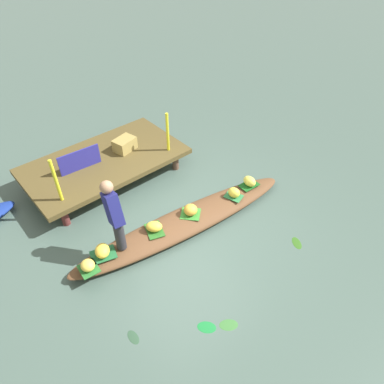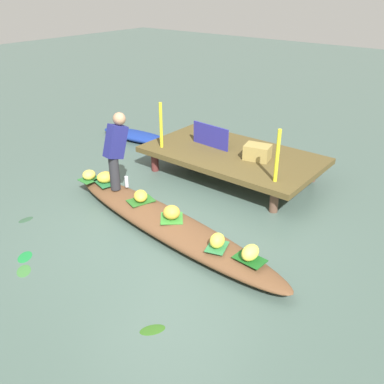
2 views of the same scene
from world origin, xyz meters
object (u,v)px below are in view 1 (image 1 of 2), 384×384
Objects in this scene: banana_bunch_4 at (190,210)px; market_banner at (80,160)px; banana_bunch_2 at (102,251)px; produce_crate at (125,144)px; vendor_boat at (186,222)px; banana_bunch_0 at (249,181)px; water_bottle at (120,235)px; banana_bunch_3 at (234,193)px; vendor_person at (114,213)px; banana_bunch_5 at (88,265)px; banana_bunch_1 at (154,227)px.

market_banner is at bearing 112.96° from banana_bunch_4.
banana_bunch_2 is 2.66m from produce_crate.
produce_crate is at bearing 91.88° from vendor_boat.
water_bottle is (-2.64, 0.46, -0.01)m from banana_bunch_0.
banana_bunch_0 is at bearing 4.18° from banana_bunch_3.
banana_bunch_2 reaches higher than vendor_boat.
banana_bunch_0 is at bearing -7.59° from vendor_person.
banana_bunch_5 is 0.89m from vendor_person.
banana_bunch_5 is at bearing 176.80° from banana_bunch_4.
banana_bunch_1 is (-2.11, 0.25, -0.01)m from banana_bunch_0.
banana_bunch_4 is at bearing -8.02° from banana_bunch_1.
banana_bunch_4 is (1.65, -0.21, 0.01)m from banana_bunch_2.
banana_bunch_0 is at bearing -6.69° from banana_bunch_1.
banana_bunch_2 is 0.41m from water_bottle.
banana_bunch_3 is 2.37m from vendor_person.
banana_bunch_0 is (1.51, -0.14, 0.22)m from vendor_boat.
produce_crate reaches higher than vendor_boat.
banana_bunch_0 reaches higher than water_bottle.
banana_bunch_1 is 2.27m from produce_crate.
produce_crate is (0.08, 2.20, 0.25)m from banana_bunch_4.
market_banner is (-1.86, 2.38, 0.33)m from banana_bunch_3.
market_banner is (-0.93, 2.20, 0.33)m from banana_bunch_4.
water_bottle is at bearing 166.03° from banana_bunch_4.
banana_bunch_2 is 0.32m from banana_bunch_5.
banana_bunch_0 is 2.68m from water_bottle.
produce_crate is (2.04, 2.09, 0.27)m from banana_bunch_5.
produce_crate is (0.81, 2.10, 0.27)m from banana_bunch_1.
vendor_person is (0.32, 0.01, 0.61)m from banana_bunch_2.
banana_bunch_2 is 1.66m from banana_bunch_4.
banana_bunch_0 is at bearing -6.60° from banana_bunch_2.
water_bottle reaches higher than banana_bunch_1.
vendor_person is (-2.25, 0.40, 0.60)m from banana_bunch_3.
vendor_person is at bearing 170.02° from banana_bunch_3.
vendor_boat is 2.27m from produce_crate.
produce_crate reaches higher than banana_bunch_1.
produce_crate is at bearing 119.09° from banana_bunch_0.
market_banner is (-0.21, 2.10, 0.34)m from banana_bunch_1.
vendor_boat is 1.49m from vendor_person.
produce_crate reaches higher than banana_bunch_4.
vendor_person is 2.83× the size of produce_crate.
vendor_person is at bearing 176.78° from vendor_boat.
banana_bunch_4 is 1.08× the size of banana_bunch_5.
banana_bunch_4 is at bearing 8.71° from vendor_boat.
produce_crate is at bearing 45.71° from banana_bunch_5.
banana_bunch_1 reaches higher than banana_bunch_5.
banana_bunch_1 is 0.99× the size of banana_bunch_2.
banana_bunch_2 is 0.34× the size of market_banner.
vendor_boat is 1.08m from banana_bunch_3.
market_banner is at bearing 95.72° from banana_bunch_1.
banana_bunch_4 is 0.29× the size of market_banner.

